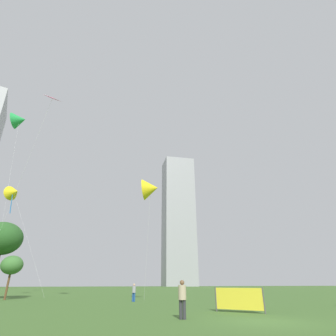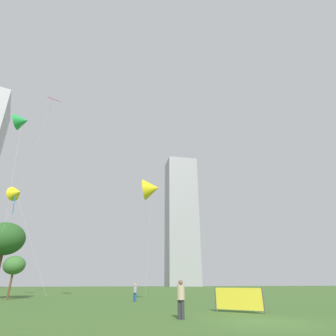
% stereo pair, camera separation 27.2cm
% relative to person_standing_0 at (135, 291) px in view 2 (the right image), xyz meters
% --- Properties ---
extents(ground, '(280.00, 280.00, 0.00)m').
position_rel_person_standing_0_xyz_m(ground, '(3.48, -15.89, -0.92)').
color(ground, '#3D6028').
extents(person_standing_0, '(0.35, 0.35, 1.59)m').
position_rel_person_standing_0_xyz_m(person_standing_0, '(0.00, 0.00, 0.00)').
color(person_standing_0, '#1E478C').
rests_on(person_standing_0, ground).
extents(person_standing_2, '(0.40, 0.40, 1.78)m').
position_rel_person_standing_0_xyz_m(person_standing_2, '(0.23, -14.14, 0.11)').
color(person_standing_2, '#2D2D33').
rests_on(person_standing_2, ground).
extents(kite_flying_0, '(8.33, 4.89, 15.07)m').
position_rel_person_standing_0_xyz_m(kite_flying_0, '(-16.22, 14.03, 12.99)').
color(kite_flying_0, silver).
rests_on(kite_flying_0, ground).
extents(kite_flying_1, '(6.12, 7.43, 22.98)m').
position_rel_person_standing_0_xyz_m(kite_flying_1, '(-10.81, 0.80, 21.12)').
color(kite_flying_1, silver).
rests_on(kite_flying_1, ground).
extents(kite_flying_2, '(2.44, 4.46, 11.91)m').
position_rel_person_standing_0_xyz_m(kite_flying_2, '(0.93, -2.11, 9.81)').
color(kite_flying_2, silver).
rests_on(kite_flying_2, ground).
extents(kite_flying_3, '(5.53, 8.86, 30.26)m').
position_rel_person_standing_0_xyz_m(kite_flying_3, '(-19.28, 18.30, 27.66)').
color(kite_flying_3, silver).
rests_on(kite_flying_3, ground).
extents(park_tree_0, '(2.26, 2.26, 4.44)m').
position_rel_person_standing_0_xyz_m(park_tree_0, '(-12.61, 6.44, 2.52)').
color(park_tree_0, brown).
rests_on(park_tree_0, ground).
extents(park_tree_1, '(4.44, 4.44, 8.22)m').
position_rel_person_standing_0_xyz_m(park_tree_1, '(-14.43, 7.21, 5.38)').
color(park_tree_1, brown).
rests_on(park_tree_1, ground).
extents(distant_highrise_0, '(17.52, 15.32, 69.85)m').
position_rel_person_standing_0_xyz_m(distant_highrise_0, '(41.43, 114.91, 34.01)').
color(distant_highrise_0, '#939399').
rests_on(distant_highrise_0, ground).
extents(event_banner, '(2.14, 2.18, 1.41)m').
position_rel_person_standing_0_xyz_m(event_banner, '(4.58, -11.97, -0.17)').
color(event_banner, '#4C4C4C').
rests_on(event_banner, ground).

